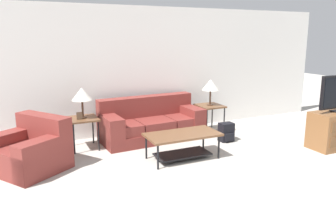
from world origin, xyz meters
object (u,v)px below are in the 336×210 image
object	(u,v)px
side_table_left	(83,121)
table_lamp_left	(82,94)
armchair	(31,151)
backpack	(226,132)
couch	(151,124)
coffee_table	(183,140)
side_table_right	(210,108)
table_lamp_right	(210,85)

from	to	relation	value
side_table_left	table_lamp_left	distance (m)	0.48
armchair	backpack	distance (m)	3.51
table_lamp_left	couch	bearing A→B (deg)	1.34
armchair	table_lamp_left	distance (m)	1.32
coffee_table	table_lamp_left	xyz separation A→B (m)	(-1.39, 1.20, 0.67)
side_table_right	backpack	xyz separation A→B (m)	(-0.07, -0.73, -0.34)
side_table_right	table_lamp_left	world-z (taller)	table_lamp_left
table_lamp_right	table_lamp_left	bearing A→B (deg)	180.00
side_table_left	table_lamp_right	world-z (taller)	table_lamp_right
table_lamp_left	backpack	size ratio (longest dim) A/B	1.51
table_lamp_left	armchair	bearing A→B (deg)	-145.97
table_lamp_left	side_table_left	bearing A→B (deg)	90.00
coffee_table	backpack	distance (m)	1.30
couch	table_lamp_left	xyz separation A→B (m)	(-1.32, -0.03, 0.70)
couch	side_table_right	xyz separation A→B (m)	(1.33, -0.03, 0.21)
table_lamp_right	couch	bearing A→B (deg)	178.66
coffee_table	table_lamp_right	size ratio (longest dim) A/B	2.23
side_table_right	table_lamp_right	xyz separation A→B (m)	(0.00, -0.00, 0.48)
couch	coffee_table	size ratio (longest dim) A/B	1.67
side_table_right	table_lamp_left	bearing A→B (deg)	-180.00
couch	table_lamp_left	bearing A→B (deg)	-178.66
couch	table_lamp_right	xyz separation A→B (m)	(1.33, -0.03, 0.70)
armchair	table_lamp_right	world-z (taller)	table_lamp_right
table_lamp_right	side_table_left	bearing A→B (deg)	180.00
coffee_table	side_table_right	distance (m)	1.76
side_table_right	coffee_table	bearing A→B (deg)	-136.54
side_table_right	table_lamp_right	world-z (taller)	table_lamp_right
side_table_right	table_lamp_right	size ratio (longest dim) A/B	1.04
couch	table_lamp_right	bearing A→B (deg)	-1.34
backpack	armchair	bearing A→B (deg)	178.26
armchair	coffee_table	xyz separation A→B (m)	(2.31, -0.58, 0.04)
side_table_right	table_lamp_left	size ratio (longest dim) A/B	1.04
side_table_left	side_table_right	world-z (taller)	same
couch	side_table_right	world-z (taller)	couch
couch	armchair	xyz separation A→B (m)	(-2.24, -0.65, -0.01)
armchair	side_table_left	bearing A→B (deg)	34.03
table_lamp_left	table_lamp_right	bearing A→B (deg)	0.00
table_lamp_left	side_table_right	bearing A→B (deg)	0.00
armchair	backpack	world-z (taller)	armchair
couch	side_table_left	xyz separation A→B (m)	(-1.32, -0.03, 0.21)
coffee_table	couch	bearing A→B (deg)	92.90
coffee_table	table_lamp_right	bearing A→B (deg)	43.46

